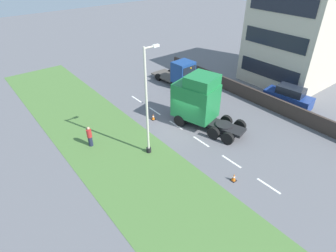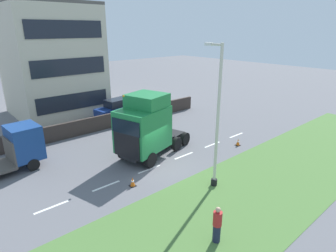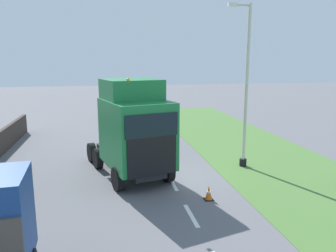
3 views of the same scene
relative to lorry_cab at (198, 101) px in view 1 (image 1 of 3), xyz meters
name	(u,v)px [view 1 (image 1 of 3)]	position (x,y,z in m)	size (l,w,h in m)	color
ground_plane	(183,129)	(-1.61, 0.07, -2.32)	(120.00, 120.00, 0.00)	slate
grass_verge	(122,156)	(-7.61, 0.07, -2.31)	(7.00, 44.00, 0.01)	#4C7538
lane_markings	(188,133)	(-1.61, -0.63, -2.31)	(0.16, 17.80, 0.00)	white
boundary_wall	(249,94)	(7.39, 0.07, -1.63)	(0.25, 24.00, 1.38)	#382D28
building_block	(300,31)	(15.48, 0.55, 3.33)	(9.37, 8.20, 12.37)	beige
lorry_cab	(198,101)	(0.00, 0.00, 0.00)	(4.12, 6.65, 4.77)	black
flatbed_truck	(180,73)	(4.24, 7.25, -0.82)	(2.47, 5.45, 2.86)	navy
parked_car	(288,97)	(9.11, -3.17, -1.28)	(2.29, 4.65, 2.15)	navy
lamp_post	(148,109)	(-5.68, -0.72, 1.42)	(1.30, 0.37, 8.16)	black
pedestrian	(90,137)	(-8.85, 2.81, -1.46)	(0.39, 0.39, 1.74)	#1E233D
traffic_cone_lead	(153,117)	(-2.65, 2.98, -2.03)	(0.36, 0.36, 0.58)	black
traffic_cone_trailing	(234,177)	(-3.05, -6.84, -2.03)	(0.36, 0.36, 0.58)	black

